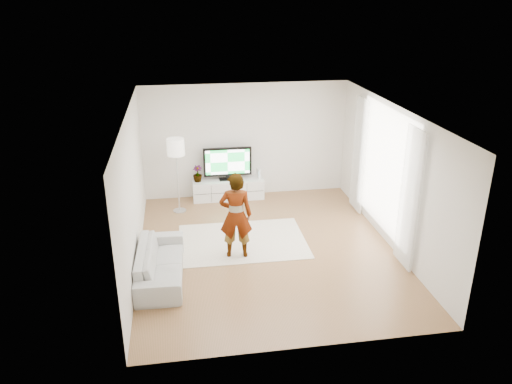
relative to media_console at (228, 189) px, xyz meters
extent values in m
plane|color=#976644|center=(0.47, -2.76, -0.24)|extent=(6.00, 6.00, 0.00)
plane|color=white|center=(0.47, -2.76, 2.56)|extent=(6.00, 6.00, 0.00)
cube|color=silver|center=(-2.03, -2.76, 1.16)|extent=(0.02, 6.00, 2.80)
cube|color=silver|center=(2.97, -2.76, 1.16)|extent=(0.02, 6.00, 2.80)
cube|color=silver|center=(0.47, 0.24, 1.16)|extent=(5.00, 0.02, 2.80)
cube|color=silver|center=(0.47, -5.76, 1.16)|extent=(5.00, 0.02, 2.80)
cube|color=white|center=(2.95, -2.46, 1.21)|extent=(0.01, 2.60, 2.50)
cube|color=white|center=(2.87, -3.76, 1.11)|extent=(0.04, 0.70, 2.60)
cube|color=white|center=(2.87, -1.16, 1.11)|extent=(0.04, 0.70, 2.60)
cube|color=white|center=(0.00, 0.00, 0.00)|extent=(1.74, 0.49, 0.49)
cube|color=black|center=(0.00, -0.25, 0.00)|extent=(1.69, 0.00, 0.01)
cube|color=black|center=(-0.43, -0.25, 0.00)|extent=(0.01, 0.00, 0.43)
cube|color=black|center=(0.43, -0.25, 0.00)|extent=(0.01, 0.00, 0.43)
cube|color=black|center=(0.00, 0.03, 0.26)|extent=(0.42, 0.23, 0.02)
cube|color=black|center=(0.00, 0.03, 0.31)|extent=(0.08, 0.05, 0.08)
cube|color=black|center=(0.00, 0.03, 0.70)|extent=(1.17, 0.06, 0.71)
cube|color=green|center=(0.00, -0.01, 0.70)|extent=(1.07, 0.01, 0.61)
cube|color=white|center=(0.76, 0.00, 0.36)|extent=(0.09, 0.18, 0.24)
cube|color=#4CB2FF|center=(0.76, -0.09, 0.39)|extent=(0.01, 0.00, 0.13)
imported|color=#3F7238|center=(-0.74, 0.00, 0.45)|extent=(0.30, 0.30, 0.40)
cube|color=white|center=(0.04, -2.35, -0.24)|extent=(2.60, 1.88, 0.01)
imported|color=#334772|center=(-0.15, -2.92, 0.62)|extent=(0.66, 0.48, 1.71)
imported|color=#A5A5A1|center=(-1.59, -3.47, 0.05)|extent=(0.86, 2.04, 0.59)
cylinder|color=silver|center=(-1.22, -0.60, -0.23)|extent=(0.30, 0.30, 0.02)
cylinder|color=silver|center=(-1.22, -0.60, 0.45)|extent=(0.04, 0.04, 1.36)
cylinder|color=white|center=(-1.22, -0.60, 1.32)|extent=(0.39, 0.39, 0.38)
camera|label=1|loc=(-1.13, -11.44, 4.56)|focal=35.00mm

